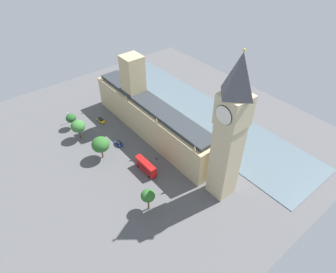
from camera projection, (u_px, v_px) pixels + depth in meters
The scene contains 14 objects.
ground_plane at pixel (149, 135), 129.44m from camera, with size 141.61×141.61×0.00m, color #565659.
river_thames at pixel (195, 112), 143.16m from camera, with size 30.75×127.45×0.25m, color slate.
parliament_building at pixel (150, 115), 125.67m from camera, with size 12.16×71.61×32.28m.
clock_tower at pixel (230, 130), 87.38m from camera, with size 8.54×8.54×53.20m.
car_yellow_cab_far_end at pixel (101, 120), 136.54m from camera, with size 2.16×4.84×1.74m.
car_blue_corner at pixel (119, 143), 123.58m from camera, with size 2.08×4.14×1.74m.
double_decker_bus_under_trees at pixel (146, 166), 110.53m from camera, with size 2.76×10.53×4.75m.
pedestrian_by_river_gate at pixel (156, 158), 116.69m from camera, with size 0.59×0.67×1.71m.
pedestrian_leading at pixel (117, 122), 135.76m from camera, with size 0.60×0.64×1.51m.
plane_tree_trailing at pixel (101, 144), 113.92m from camera, with size 7.11×7.11×9.86m.
plane_tree_opposite_hall at pixel (78, 126), 123.55m from camera, with size 6.10×6.10×9.16m.
plane_tree_near_tower at pixel (148, 196), 94.29m from camera, with size 4.76×4.76×8.86m.
plane_tree_kerbside at pixel (71, 118), 130.28m from camera, with size 4.61×4.61×7.28m.
street_lamp_midblock at pixel (68, 115), 134.08m from camera, with size 0.56×0.56×5.70m.
Camera 1 is at (56.73, 83.46, 81.51)m, focal length 30.93 mm.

